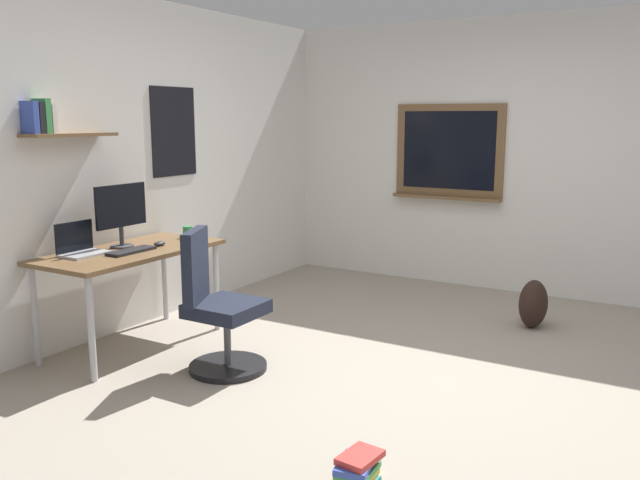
% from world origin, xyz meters
% --- Properties ---
extents(ground_plane, '(5.20, 5.20, 0.00)m').
position_xyz_m(ground_plane, '(0.00, 0.00, 0.00)').
color(ground_plane, '#9E9384').
rests_on(ground_plane, ground).
extents(wall_back, '(5.00, 0.30, 2.60)m').
position_xyz_m(wall_back, '(-0.01, 2.45, 1.30)').
color(wall_back, silver).
rests_on(wall_back, ground).
extents(wall_right, '(0.22, 5.00, 2.60)m').
position_xyz_m(wall_right, '(2.45, 0.03, 1.30)').
color(wall_right, silver).
rests_on(wall_right, ground).
extents(desk, '(1.36, 0.67, 0.73)m').
position_xyz_m(desk, '(-0.60, 2.03, 0.66)').
color(desk, brown).
rests_on(desk, ground).
extents(office_chair, '(0.54, 0.56, 0.95)m').
position_xyz_m(office_chair, '(-0.65, 1.20, 0.41)').
color(office_chair, black).
rests_on(office_chair, ground).
extents(laptop, '(0.31, 0.21, 0.23)m').
position_xyz_m(laptop, '(-0.91, 2.19, 0.78)').
color(laptop, '#ADAFB5').
rests_on(laptop, desk).
extents(monitor_primary, '(0.46, 0.17, 0.46)m').
position_xyz_m(monitor_primary, '(-0.57, 2.14, 1.00)').
color(monitor_primary, '#38383D').
rests_on(monitor_primary, desk).
extents(keyboard, '(0.37, 0.13, 0.02)m').
position_xyz_m(keyboard, '(-0.67, 1.95, 0.74)').
color(keyboard, black).
rests_on(keyboard, desk).
extents(computer_mouse, '(0.10, 0.06, 0.03)m').
position_xyz_m(computer_mouse, '(-0.39, 1.95, 0.75)').
color(computer_mouse, '#262628').
rests_on(computer_mouse, desk).
extents(coffee_mug, '(0.08, 0.08, 0.09)m').
position_xyz_m(coffee_mug, '(-0.02, 2.00, 0.77)').
color(coffee_mug, '#338C4C').
rests_on(coffee_mug, desk).
extents(backpack, '(0.32, 0.22, 0.39)m').
position_xyz_m(backpack, '(1.35, -0.40, 0.19)').
color(backpack, black).
rests_on(backpack, ground).
extents(book_stack_on_floor, '(0.25, 0.19, 0.15)m').
position_xyz_m(book_stack_on_floor, '(-1.45, -0.26, 0.07)').
color(book_stack_on_floor, teal).
rests_on(book_stack_on_floor, ground).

